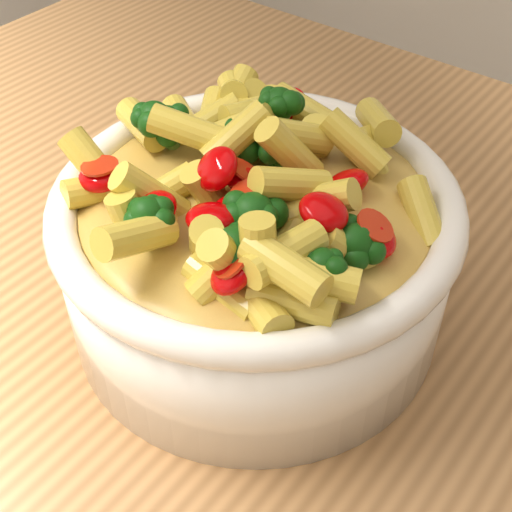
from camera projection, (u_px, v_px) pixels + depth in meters
The scene contains 3 objects.
table at pixel (362, 456), 0.52m from camera, with size 1.20×0.80×0.90m.
serving_bowl at pixel (256, 254), 0.45m from camera, with size 0.25×0.25×0.11m.
pasta_salad at pixel (256, 169), 0.41m from camera, with size 0.20×0.20×0.04m.
Camera 1 is at (0.11, -0.27, 1.26)m, focal length 50.00 mm.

